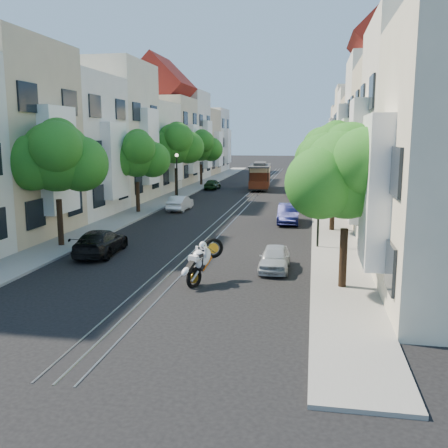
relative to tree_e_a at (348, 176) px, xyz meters
The scene contains 27 objects.
ground 32.17m from the tree_e_a, 103.17° to the left, with size 200.00×200.00×0.00m, color black.
sidewalk_east 31.33m from the tree_e_a, 90.02° to the left, with size 2.50×80.00×0.12m, color gray.
sidewalk_west 34.52m from the tree_e_a, 115.07° to the left, with size 2.50×80.00×0.12m, color gray.
rail_left 32.29m from the tree_e_a, 104.13° to the left, with size 0.06×80.00×0.02m, color gray.
rail_slot 32.16m from the tree_e_a, 103.17° to the left, with size 0.06×80.00×0.02m, color gray.
rail_right 32.04m from the tree_e_a, 102.21° to the left, with size 0.06×80.00×0.02m, color gray.
lane_line 32.16m from the tree_e_a, 103.17° to the left, with size 0.08×80.00×0.01m, color tan.
townhouses_east 31.29m from the tree_e_a, 81.53° to the left, with size 7.75×72.00×12.00m.
townhouses_west 36.38m from the tree_e_a, 121.73° to the left, with size 7.75×72.00×11.76m.
tree_e_a is the anchor object (origin of this frame).
tree_e_b 12.00m from the tree_e_a, 90.00° to the left, with size 4.93×4.08×6.68m.
tree_e_c 23.00m from the tree_e_a, 90.00° to the left, with size 4.84×3.99×6.52m.
tree_e_d 34.00m from the tree_e_a, 90.00° to the left, with size 5.01×4.16×6.85m.
tree_w_a 15.25m from the tree_e_a, 160.85° to the left, with size 4.93×4.08×6.68m.
tree_w_b 22.28m from the tree_e_a, 130.27° to the left, with size 4.72×3.87×6.27m.
tree_w_c 31.49m from the tree_e_a, 117.22° to the left, with size 5.13×4.28×7.09m.
tree_w_d 41.57m from the tree_e_a, 110.27° to the left, with size 4.84×3.99×6.52m.
lamp_east 7.26m from the tree_e_a, 97.79° to the left, with size 0.32×0.32×4.16m.
lamp_west 28.51m from the tree_e_a, 118.45° to the left, with size 0.32×0.32×4.16m.
sportbike_rider 6.56m from the tree_e_a, behind, with size 1.28×1.94×1.82m.
cable_car 36.63m from the tree_e_a, 101.20° to the left, with size 2.65×7.22×2.73m.
parked_car_e_near 5.37m from the tree_e_a, 139.94° to the left, with size 1.28×3.19×1.09m, color #A4AAB0.
parked_car_e_mid 15.31m from the tree_e_a, 101.11° to the left, with size 1.38×3.97×1.31m, color #0B0E38.
parked_car_e_far 30.66m from the tree_e_a, 94.93° to the left, with size 1.91×4.15×1.15m, color maroon.
parked_car_w_near 12.83m from the tree_e_a, 162.01° to the left, with size 1.76×4.34×1.26m, color black.
parked_car_w_mid 22.59m from the tree_e_a, 121.58° to the left, with size 1.26×3.62×1.19m, color silver.
parked_car_w_far 37.17m from the tree_e_a, 109.35° to the left, with size 1.36×3.39×1.15m, color black.
Camera 1 is at (5.97, -22.14, 5.88)m, focal length 40.00 mm.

